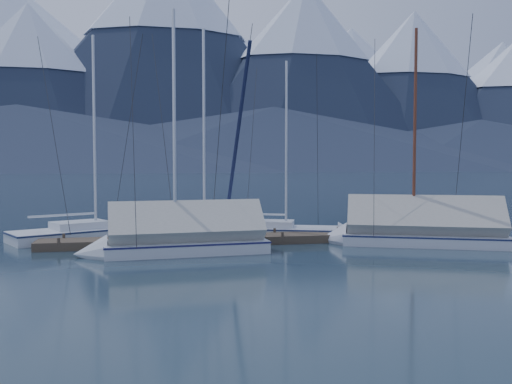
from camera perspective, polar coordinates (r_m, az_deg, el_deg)
ground at (r=21.56m, az=1.09°, el=-6.12°), size 1000.00×1000.00×0.00m
mountain_range at (r=395.18m, az=-10.58°, el=10.98°), size 877.00×584.00×150.50m
dock at (r=23.48m, az=0.00°, el=-5.10°), size 18.00×1.50×0.54m
mooring_posts at (r=23.35m, az=-1.21°, el=-4.55°), size 15.12×1.52×0.35m
sailboat_open_left at (r=26.27m, az=-15.41°, el=-4.19°), size 7.81×5.43×10.15m
sailboat_open_mid at (r=25.46m, az=-4.25°, el=-4.30°), size 8.25×3.94×10.52m
sailboat_open_right at (r=25.58m, az=4.24°, el=-4.33°), size 7.05×4.18×9.00m
sailboat_covered_near at (r=23.91m, az=15.83°, el=-4.12°), size 8.03×5.19×10.05m
sailboat_covered_far at (r=20.88m, az=-8.90°, el=-5.09°), size 7.33×3.06×10.09m
person at (r=25.40m, az=12.47°, el=-2.18°), size 0.39×0.60×1.64m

